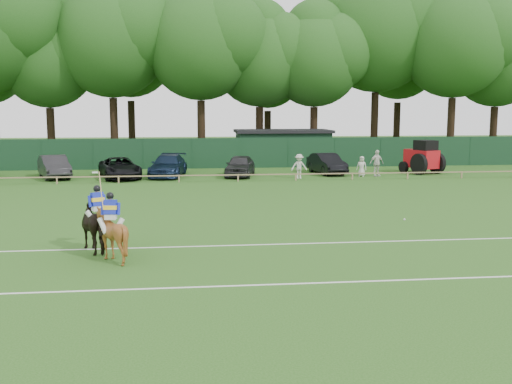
{
  "coord_description": "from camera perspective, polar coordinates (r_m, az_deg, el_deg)",
  "views": [
    {
      "loc": [
        -2.44,
        -22.41,
        5.05
      ],
      "look_at": [
        0.5,
        3.0,
        1.4
      ],
      "focal_mm": 42.0,
      "sensor_mm": 36.0,
      "label": 1
    }
  ],
  "objects": [
    {
      "name": "horse_chestnut",
      "position": [
        20.33,
        -13.61,
        -3.97
      ],
      "size": [
        1.61,
        1.76,
        1.75
      ],
      "primitive_type": "imported",
      "rotation": [
        0.0,
        0.0,
        3.01
      ],
      "color": "brown",
      "rests_on": "ground"
    },
    {
      "name": "pitch_lines",
      "position": [
        19.72,
        0.73,
        -6.7
      ],
      "size": [
        60.0,
        5.1,
        0.01
      ],
      "color": "silver",
      "rests_on": "ground"
    },
    {
      "name": "tree_row",
      "position": [
        57.8,
        -2.17,
        3.1
      ],
      "size": [
        96.0,
        12.0,
        21.0
      ],
      "primitive_type": null,
      "color": "#26561C",
      "rests_on": "ground"
    },
    {
      "name": "ground",
      "position": [
        23.1,
        -0.38,
        -4.51
      ],
      "size": [
        160.0,
        160.0,
        0.0
      ],
      "primitive_type": "plane",
      "color": "#1E4C14",
      "rests_on": "ground"
    },
    {
      "name": "pitch_rail",
      "position": [
        40.74,
        -3.12,
        1.62
      ],
      "size": [
        62.1,
        0.1,
        0.5
      ],
      "color": "#997F5B",
      "rests_on": "ground"
    },
    {
      "name": "utility_shed",
      "position": [
        53.2,
        2.55,
        4.32
      ],
      "size": [
        8.4,
        4.4,
        3.04
      ],
      "color": "#14331E",
      "rests_on": "ground"
    },
    {
      "name": "rider_chestnut",
      "position": [
        20.18,
        -13.7,
        -1.82
      ],
      "size": [
        0.93,
        0.64,
        2.05
      ],
      "rotation": [
        0.0,
        0.0,
        3.01
      ],
      "color": "silver",
      "rests_on": "ground"
    },
    {
      "name": "suv_black",
      "position": [
        43.65,
        -12.84,
        2.25
      ],
      "size": [
        3.75,
        5.77,
        1.48
      ],
      "primitive_type": "imported",
      "rotation": [
        0.0,
        0.0,
        0.26
      ],
      "color": "black",
      "rests_on": "ground"
    },
    {
      "name": "polo_ball",
      "position": [
        27.65,
        13.96,
        -2.55
      ],
      "size": [
        0.09,
        0.09,
        0.09
      ],
      "primitive_type": "sphere",
      "color": "silver",
      "rests_on": "ground"
    },
    {
      "name": "estate_black",
      "position": [
        45.75,
        6.76,
        2.7
      ],
      "size": [
        2.33,
        4.9,
        1.55
      ],
      "primitive_type": "imported",
      "rotation": [
        0.0,
        0.0,
        0.15
      ],
      "color": "black",
      "rests_on": "ground"
    },
    {
      "name": "horse_dark",
      "position": [
        21.75,
        -14.79,
        -3.12
      ],
      "size": [
        1.89,
        2.36,
        1.82
      ],
      "primitive_type": "imported",
      "rotation": [
        0.0,
        0.0,
        3.64
      ],
      "color": "black",
      "rests_on": "ground"
    },
    {
      "name": "sedan_grey",
      "position": [
        45.05,
        -18.66,
        2.29
      ],
      "size": [
        3.32,
        5.2,
        1.62
      ],
      "primitive_type": "imported",
      "rotation": [
        0.0,
        0.0,
        0.36
      ],
      "color": "#2A292C",
      "rests_on": "ground"
    },
    {
      "name": "spectator_mid",
      "position": [
        44.66,
        11.41,
        2.71
      ],
      "size": [
        1.22,
        0.78,
        1.93
      ],
      "primitive_type": "imported",
      "rotation": [
        0.0,
        0.0,
        0.29
      ],
      "color": "silver",
      "rests_on": "ground"
    },
    {
      "name": "spectator_right",
      "position": [
        44.4,
        10.03,
        2.42
      ],
      "size": [
        0.86,
        0.74,
        1.48
      ],
      "primitive_type": "imported",
      "rotation": [
        0.0,
        0.0,
        -0.45
      ],
      "color": "beige",
      "rests_on": "ground"
    },
    {
      "name": "sedan_navy",
      "position": [
        44.12,
        -8.37,
        2.49
      ],
      "size": [
        2.98,
        5.72,
        1.58
      ],
      "primitive_type": "imported",
      "rotation": [
        0.0,
        0.0,
        -0.14
      ],
      "color": "#111F38",
      "rests_on": "ground"
    },
    {
      "name": "hatch_grey",
      "position": [
        43.82,
        -1.53,
        2.53
      ],
      "size": [
        2.84,
        4.89,
        1.56
      ],
      "primitive_type": "imported",
      "rotation": [
        0.0,
        0.0,
        -0.23
      ],
      "color": "#2D2C2F",
      "rests_on": "ground"
    },
    {
      "name": "perimeter_fence",
      "position": [
        49.62,
        -3.77,
        3.71
      ],
      "size": [
        92.08,
        0.08,
        2.5
      ],
      "color": "#14351E",
      "rests_on": "ground"
    },
    {
      "name": "rider_dark",
      "position": [
        21.6,
        -14.86,
        -1.07
      ],
      "size": [
        0.88,
        0.61,
        1.41
      ],
      "rotation": [
        0.0,
        0.0,
        3.64
      ],
      "color": "silver",
      "rests_on": "ground"
    },
    {
      "name": "tractor",
      "position": [
        47.42,
        15.61,
        3.16
      ],
      "size": [
        2.94,
        3.53,
        2.54
      ],
      "rotation": [
        0.0,
        0.0,
        0.36
      ],
      "color": "red",
      "rests_on": "ground"
    },
    {
      "name": "spectator_left",
      "position": [
        42.58,
        4.13,
        2.46
      ],
      "size": [
        1.14,
        0.69,
        1.73
      ],
      "primitive_type": "imported",
      "rotation": [
        0.0,
        0.0,
        -0.04
      ],
      "color": "beige",
      "rests_on": "ground"
    }
  ]
}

